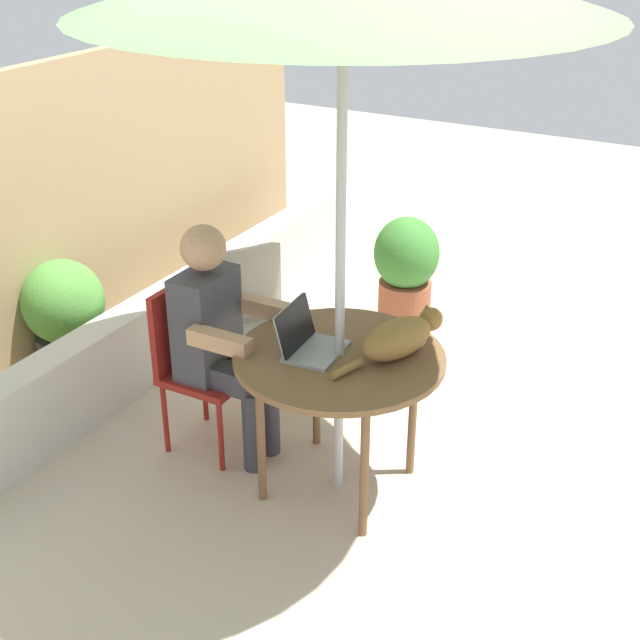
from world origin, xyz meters
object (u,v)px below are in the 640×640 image
object	(u,v)px
potted_plant_corner	(65,317)
person_seated	(219,331)
chair_empty	(255,316)
cat	(401,337)
patio_table	(339,367)
potted_plant_near_fence	(406,270)
laptop	(305,338)
chair_occupied	(195,354)

from	to	relation	value
potted_plant_corner	person_seated	bearing A→B (deg)	-97.48
chair_empty	cat	xyz separation A→B (m)	(-0.37, -1.02, 0.30)
chair_empty	potted_plant_corner	bearing A→B (deg)	108.29
chair_empty	cat	distance (m)	1.13
patio_table	potted_plant_near_fence	bearing A→B (deg)	13.33
person_seated	cat	size ratio (longest dim) A/B	1.97
cat	potted_plant_near_fence	size ratio (longest dim) A/B	0.80
potted_plant_near_fence	cat	bearing A→B (deg)	-157.66
person_seated	potted_plant_near_fence	world-z (taller)	person_seated
patio_table	potted_plant_near_fence	xyz separation A→B (m)	(1.69, 0.40, -0.25)
cat	potted_plant_corner	bearing A→B (deg)	89.60
laptop	potted_plant_corner	xyz separation A→B (m)	(0.20, 1.70, -0.39)
patio_table	cat	size ratio (longest dim) A/B	1.56
laptop	person_seated	bearing A→B (deg)	85.41
person_seated	cat	xyz separation A→B (m)	(0.14, -0.90, 0.13)
laptop	cat	world-z (taller)	laptop
patio_table	cat	xyz separation A→B (m)	(0.14, -0.24, 0.15)
chair_empty	patio_table	bearing A→B (deg)	-122.99
potted_plant_near_fence	chair_empty	bearing A→B (deg)	162.03
patio_table	chair_occupied	bearing A→B (deg)	90.00
chair_occupied	laptop	distance (m)	0.72
chair_empty	laptop	world-z (taller)	laptop
chair_empty	cat	size ratio (longest dim) A/B	1.42
potted_plant_near_fence	person_seated	bearing A→B (deg)	171.22
chair_empty	potted_plant_corner	distance (m)	1.13
cat	chair_occupied	bearing A→B (deg)	97.65
chair_occupied	cat	world-z (taller)	cat
chair_occupied	chair_empty	world-z (taller)	same
chair_empty	potted_plant_corner	world-z (taller)	chair_empty
patio_table	potted_plant_near_fence	world-z (taller)	potted_plant_near_fence
person_seated	laptop	world-z (taller)	person_seated
patio_table	potted_plant_near_fence	size ratio (longest dim) A/B	1.26
patio_table	laptop	bearing A→B (deg)	104.96
laptop	chair_empty	bearing A→B (deg)	48.93
patio_table	chair_occupied	distance (m)	0.83
chair_empty	chair_occupied	bearing A→B (deg)	176.13
chair_occupied	patio_table	bearing A→B (deg)	-90.00
chair_occupied	cat	bearing A→B (deg)	-82.35
patio_table	chair_empty	xyz separation A→B (m)	(0.51, 0.79, -0.15)
cat	chair_empty	bearing A→B (deg)	70.19
potted_plant_near_fence	chair_occupied	bearing A→B (deg)	166.12
patio_table	laptop	xyz separation A→B (m)	(-0.04, 0.15, 0.13)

